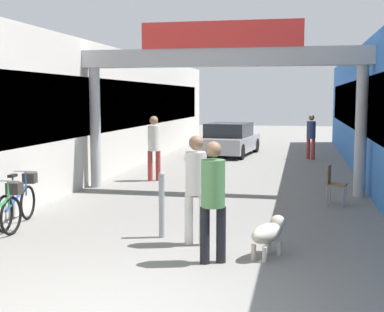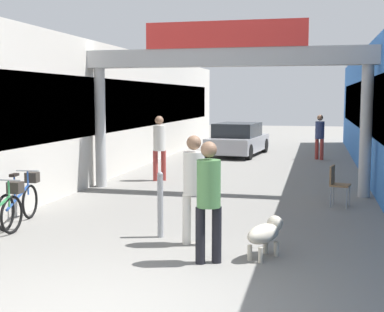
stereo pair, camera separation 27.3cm
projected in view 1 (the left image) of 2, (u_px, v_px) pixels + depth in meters
storefront_left at (79, 111)px, 17.25m from camera, size 3.00×26.00×3.87m
arcade_sign_gateway at (222, 71)px, 13.18m from camera, size 7.40×0.47×4.21m
pedestrian_with_dog at (213, 194)px, 7.57m from camera, size 0.45×0.45×1.76m
pedestrian_companion at (196, 182)px, 8.54m from camera, size 0.39×0.37×1.77m
pedestrian_carrying_crate at (154, 143)px, 15.13m from camera, size 0.47×0.47×1.84m
pedestrian_elderly_walking at (311, 134)px, 20.45m from camera, size 0.48×0.48×1.71m
dog_on_leash at (269, 232)px, 7.95m from camera, size 0.61×0.83×0.59m
bicycle_blue_third at (19, 201)px, 9.97m from camera, size 0.46×1.69×0.98m
bollard_post_metal at (162, 204)px, 9.03m from camera, size 0.10×0.10×1.13m
cafe_chair_wood_nearer at (333, 181)px, 11.72m from camera, size 0.48×0.48×0.89m
parked_car_silver at (230, 140)px, 21.90m from camera, size 2.18×4.17×1.33m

